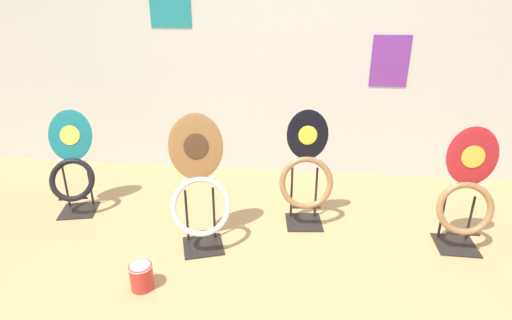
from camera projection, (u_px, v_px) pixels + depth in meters
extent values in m
cube|color=silver|center=(287.00, 41.00, 3.70)|extent=(8.00, 0.06, 2.60)
cube|color=purple|center=(390.00, 61.00, 3.63)|extent=(0.34, 0.01, 0.46)
cube|color=black|center=(79.00, 211.00, 3.37)|extent=(0.34, 0.34, 0.01)
cylinder|color=black|center=(66.00, 186.00, 3.37)|extent=(0.02, 0.02, 0.37)
cylinder|color=black|center=(90.00, 185.00, 3.39)|extent=(0.02, 0.02, 0.37)
cylinder|color=black|center=(73.00, 199.00, 3.24)|extent=(0.22, 0.07, 0.02)
torus|color=black|center=(72.00, 180.00, 3.24)|extent=(0.40, 0.30, 0.33)
ellipsoid|color=#197075|center=(70.00, 135.00, 3.24)|extent=(0.37, 0.24, 0.40)
ellipsoid|color=#EADB4C|center=(70.00, 135.00, 3.23)|extent=(0.16, 0.10, 0.15)
sphere|color=silver|center=(60.00, 162.00, 3.24)|extent=(0.02, 0.02, 0.02)
sphere|color=silver|center=(84.00, 160.00, 3.27)|extent=(0.02, 0.02, 0.02)
cube|color=black|center=(455.00, 245.00, 2.90)|extent=(0.29, 0.29, 0.01)
cylinder|color=black|center=(442.00, 216.00, 2.92)|extent=(0.02, 0.02, 0.35)
cylinder|color=black|center=(470.00, 218.00, 2.90)|extent=(0.02, 0.02, 0.35)
cylinder|color=black|center=(463.00, 234.00, 2.77)|extent=(0.22, 0.02, 0.02)
torus|color=#9E7042|center=(465.00, 209.00, 2.76)|extent=(0.38, 0.15, 0.38)
ellipsoid|color=#AD1E23|center=(472.00, 156.00, 2.68)|extent=(0.34, 0.07, 0.41)
ellipsoid|color=yellow|center=(473.00, 157.00, 2.66)|extent=(0.15, 0.02, 0.16)
sphere|color=silver|center=(453.00, 184.00, 2.75)|extent=(0.02, 0.02, 0.02)
sphere|color=silver|center=(482.00, 186.00, 2.73)|extent=(0.02, 0.02, 0.02)
cube|color=black|center=(304.00, 222.00, 3.19)|extent=(0.31, 0.31, 0.01)
cylinder|color=black|center=(292.00, 193.00, 3.19)|extent=(0.02, 0.02, 0.43)
cylinder|color=black|center=(316.00, 193.00, 3.19)|extent=(0.02, 0.02, 0.43)
cylinder|color=black|center=(306.00, 207.00, 3.06)|extent=(0.22, 0.04, 0.02)
torus|color=#9E7042|center=(306.00, 183.00, 3.04)|extent=(0.43, 0.19, 0.41)
ellipsoid|color=black|center=(308.00, 135.00, 2.96)|extent=(0.32, 0.09, 0.38)
ellipsoid|color=yellow|center=(308.00, 135.00, 2.94)|extent=(0.14, 0.03, 0.14)
sphere|color=silver|center=(295.00, 159.00, 3.01)|extent=(0.02, 0.02, 0.02)
sphere|color=silver|center=(318.00, 159.00, 3.01)|extent=(0.02, 0.02, 0.02)
cube|color=black|center=(203.00, 246.00, 2.89)|extent=(0.36, 0.36, 0.01)
cylinder|color=black|center=(187.00, 216.00, 2.87)|extent=(0.02, 0.02, 0.41)
cylinder|color=black|center=(214.00, 213.00, 2.91)|extent=(0.02, 0.02, 0.41)
cylinder|color=black|center=(203.00, 232.00, 2.75)|extent=(0.22, 0.09, 0.02)
torus|color=silver|center=(201.00, 206.00, 2.74)|extent=(0.46, 0.35, 0.38)
ellipsoid|color=#936033|center=(196.00, 146.00, 2.74)|extent=(0.41, 0.28, 0.44)
ellipsoid|color=#4C2D19|center=(196.00, 146.00, 2.73)|extent=(0.18, 0.11, 0.17)
sphere|color=silver|center=(183.00, 181.00, 2.74)|extent=(0.02, 0.02, 0.02)
sphere|color=silver|center=(214.00, 178.00, 2.78)|extent=(0.02, 0.02, 0.02)
cylinder|color=red|center=(142.00, 277.00, 2.45)|extent=(0.14, 0.14, 0.16)
torus|color=silver|center=(140.00, 267.00, 2.42)|extent=(0.15, 0.15, 0.01)
cylinder|color=#B2B2B7|center=(140.00, 265.00, 2.42)|extent=(0.12, 0.12, 0.00)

